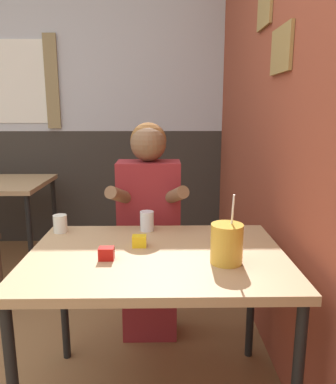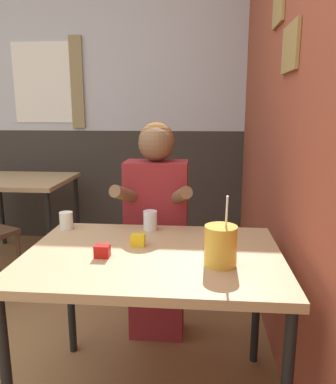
# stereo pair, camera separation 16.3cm
# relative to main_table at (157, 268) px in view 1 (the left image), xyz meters

# --- Properties ---
(brick_wall_right) EXTENTS (0.08, 4.56, 2.70)m
(brick_wall_right) POSITION_rel_main_table_xyz_m (0.63, 0.89, 0.70)
(brick_wall_right) COLOR brown
(brick_wall_right) RESTS_ON ground_plane
(back_wall) EXTENTS (5.95, 0.09, 2.70)m
(back_wall) POSITION_rel_main_table_xyz_m (-0.88, 2.19, 0.70)
(back_wall) COLOR silver
(back_wall) RESTS_ON ground_plane
(main_table) EXTENTS (1.06, 0.75, 0.72)m
(main_table) POSITION_rel_main_table_xyz_m (0.00, 0.00, 0.00)
(main_table) COLOR tan
(main_table) RESTS_ON ground_plane
(person_seated) EXTENTS (0.42, 0.40, 1.23)m
(person_seated) POSITION_rel_main_table_xyz_m (-0.05, 0.55, -0.02)
(person_seated) COLOR maroon
(person_seated) RESTS_ON ground_plane
(cocktail_pitcher) EXTENTS (0.12, 0.12, 0.27)m
(cocktail_pitcher) POSITION_rel_main_table_xyz_m (0.27, -0.10, 0.14)
(cocktail_pitcher) COLOR gold
(cocktail_pitcher) RESTS_ON main_table
(glass_near_pitcher) EXTENTS (0.07, 0.07, 0.10)m
(glass_near_pitcher) POSITION_rel_main_table_xyz_m (-0.05, 0.30, 0.11)
(glass_near_pitcher) COLOR silver
(glass_near_pitcher) RESTS_ON main_table
(glass_center) EXTENTS (0.07, 0.07, 0.09)m
(glass_center) POSITION_rel_main_table_xyz_m (-0.47, 0.28, 0.11)
(glass_center) COLOR silver
(glass_center) RESTS_ON main_table
(condiment_ketchup) EXTENTS (0.06, 0.04, 0.05)m
(condiment_ketchup) POSITION_rel_main_table_xyz_m (-0.20, -0.06, 0.09)
(condiment_ketchup) COLOR #B7140F
(condiment_ketchup) RESTS_ON main_table
(condiment_mustard) EXTENTS (0.06, 0.04, 0.05)m
(condiment_mustard) POSITION_rel_main_table_xyz_m (-0.07, 0.08, 0.09)
(condiment_mustard) COLOR yellow
(condiment_mustard) RESTS_ON main_table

